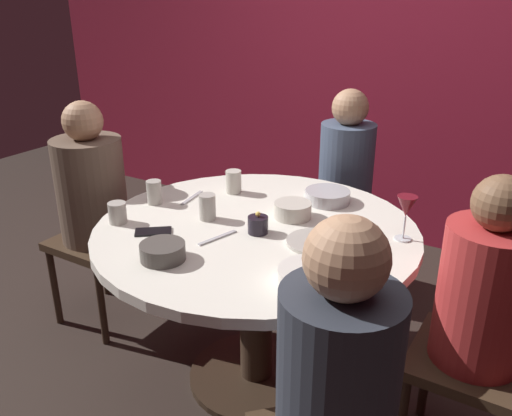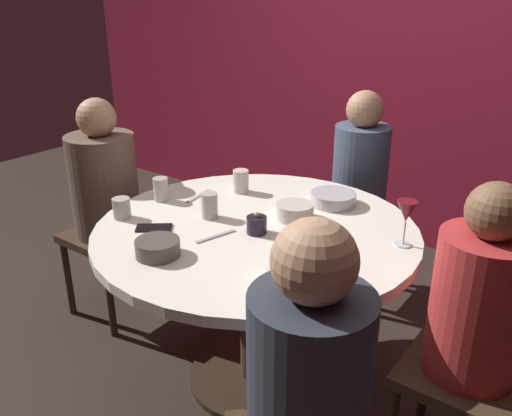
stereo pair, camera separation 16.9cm
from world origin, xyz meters
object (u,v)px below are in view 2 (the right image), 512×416
at_px(seated_diner_right, 478,311).
at_px(cup_center_front, 209,205).
at_px(dining_table, 256,262).
at_px(bowl_serving_large, 333,199).
at_px(dinner_plate, 313,244).
at_px(seated_diner_front_right, 309,381).
at_px(cell_phone, 154,228).
at_px(wine_glass, 406,213).
at_px(bowl_salad_center, 295,211).
at_px(seated_diner_left, 104,187).
at_px(seated_diner_back, 360,174).
at_px(bowl_small_white, 158,248).
at_px(cup_near_candle, 122,208).
at_px(candle_holder, 257,225).
at_px(bowl_sauce_side, 298,279).
at_px(cup_by_left_diner, 241,181).
at_px(cup_by_right_diner, 161,189).

relative_size(seated_diner_right, cup_center_front, 10.50).
relative_size(dining_table, bowl_serving_large, 6.49).
bearing_deg(dinner_plate, seated_diner_front_right, -60.04).
bearing_deg(cell_phone, wine_glass, -100.88).
relative_size(cell_phone, bowl_salad_center, 0.90).
height_order(seated_diner_right, seated_diner_front_right, seated_diner_front_right).
bearing_deg(bowl_salad_center, cell_phone, -133.63).
xyz_separation_m(seated_diner_left, bowl_serving_large, (1.08, 0.39, 0.06)).
bearing_deg(seated_diner_right, seated_diner_back, -47.22).
height_order(seated_diner_right, bowl_small_white, seated_diner_right).
bearing_deg(cup_near_candle, bowl_small_white, -22.27).
bearing_deg(seated_diner_left, candle_holder, -2.73).
xyz_separation_m(dining_table, bowl_sauce_side, (0.38, -0.30, 0.19)).
xyz_separation_m(seated_diner_front_right, bowl_small_white, (-0.76, 0.22, 0.06)).
bearing_deg(bowl_salad_center, dining_table, -117.51).
bearing_deg(cup_by_left_diner, seated_diner_left, -157.34).
relative_size(wine_glass, bowl_serving_large, 0.88).
bearing_deg(cell_phone, cup_center_front, -64.30).
relative_size(seated_diner_right, bowl_serving_large, 5.64).
bearing_deg(dinner_plate, bowl_serving_large, 108.85).
bearing_deg(cup_by_right_diner, cup_center_front, -3.56).
relative_size(dining_table, seated_diner_left, 1.12).
relative_size(bowl_serving_large, cup_center_front, 1.86).
bearing_deg(bowl_small_white, cell_phone, 139.99).
bearing_deg(seated_diner_right, seated_diner_front_right, 68.50).
distance_m(seated_diner_front_right, bowl_small_white, 0.79).
relative_size(dining_table, wine_glass, 7.38).
bearing_deg(dining_table, bowl_small_white, -108.25).
xyz_separation_m(seated_diner_right, cell_phone, (-1.18, -0.26, 0.06)).
bearing_deg(cell_phone, dinner_plate, -106.07).
bearing_deg(cup_center_front, bowl_small_white, -78.55).
height_order(seated_diner_left, cup_by_right_diner, seated_diner_left).
bearing_deg(seated_diner_right, dining_table, 0.00).
height_order(wine_glass, bowl_sauce_side, wine_glass).
bearing_deg(cup_by_left_diner, wine_glass, -5.82).
height_order(dinner_plate, cup_by_left_diner, cup_by_left_diner).
bearing_deg(dinner_plate, cell_phone, -157.55).
height_order(candle_holder, cup_by_right_diner, cup_by_right_diner).
bearing_deg(seated_diner_front_right, bowl_small_white, 29.12).
distance_m(dining_table, cell_phone, 0.44).
height_order(bowl_serving_large, cup_by_right_diner, cup_by_right_diner).
xyz_separation_m(seated_diner_front_right, cell_phone, (-0.94, 0.37, 0.04)).
relative_size(seated_diner_front_right, cup_by_left_diner, 11.01).
relative_size(bowl_serving_large, cup_by_right_diner, 1.91).
distance_m(seated_diner_right, cup_center_front, 1.09).
bearing_deg(seated_diner_back, cell_phone, -14.69).
bearing_deg(bowl_sauce_side, seated_diner_front_right, -53.87).
xyz_separation_m(seated_diner_front_right, cup_by_left_diner, (-0.91, 0.90, 0.08)).
height_order(seated_diner_back, candle_holder, seated_diner_back).
bearing_deg(candle_holder, cell_phone, -149.03).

